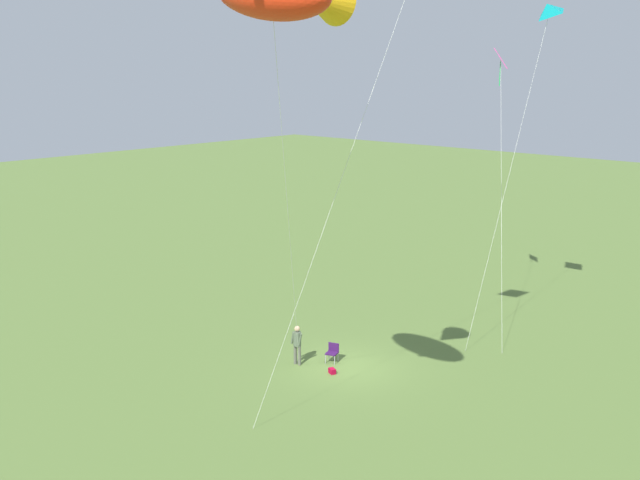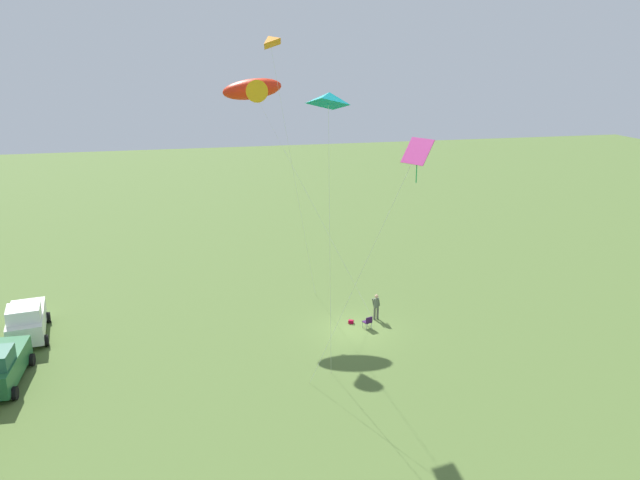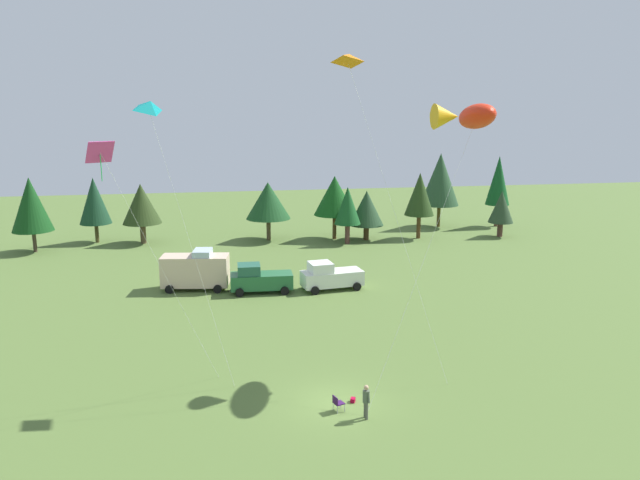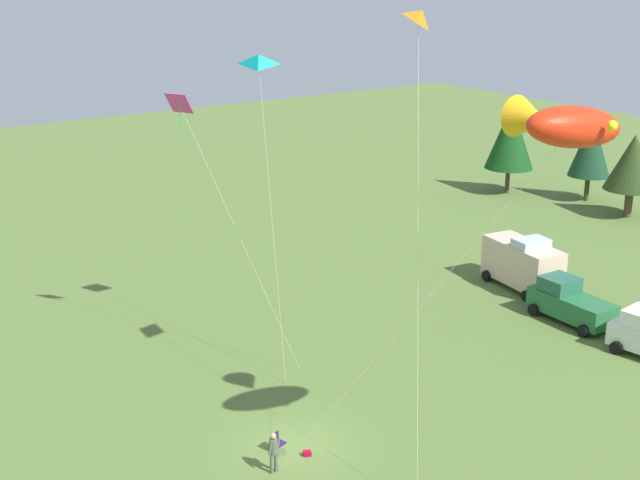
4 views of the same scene
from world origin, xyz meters
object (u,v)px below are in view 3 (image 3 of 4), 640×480
Objects in this scene: folding_chair at (337,402)px; person_kite_flyer at (366,399)px; truck_green_flatbed at (259,279)px; kite_delta_teal at (151,107)px; backpack_on_grass at (353,400)px; van_camper_beige at (196,270)px; kite_large_fish at (469,116)px; kite_delta_orange at (349,60)px; kite_diamond_rainbow at (103,159)px; truck_white_pickup at (330,276)px.

person_kite_flyer is at bearing -56.41° from folding_chair.
kite_delta_teal reaches higher than truck_green_flatbed.
backpack_on_grass is 0.06× the size of van_camper_beige.
person_kite_flyer is at bearing -137.75° from kite_large_fish.
kite_delta_orange is (9.13, -16.82, 15.66)m from van_camper_beige.
kite_large_fish reaches higher than backpack_on_grass.
kite_delta_orange reaches higher than truck_green_flatbed.
folding_chair is at bearing -8.43° from kite_diamond_rainbow.
kite_delta_orange is at bearing 75.12° from truck_white_pickup.
kite_delta_orange is at bearing -179.19° from kite_large_fish.
folding_chair is (-1.24, 0.94, -0.53)m from person_kite_flyer.
kite_delta_teal is at bearing 132.28° from folding_chair.
van_camper_beige is at bearing 81.54° from kite_diamond_rainbow.
truck_white_pickup is 22.12m from kite_delta_orange.
folding_chair is at bearing 98.16° from truck_green_flatbed.
kite_delta_teal is (-12.07, -15.94, 13.77)m from truck_white_pickup.
truck_green_flatbed is at bearing 77.21° from folding_chair.
truck_green_flatbed reaches higher than person_kite_flyer.
kite_delta_teal is at bearing 143.25° from person_kite_flyer.
truck_green_flatbed is (-2.36, 20.79, 0.61)m from folding_chair.
backpack_on_grass is 0.02× the size of kite_delta_teal.
person_kite_flyer is 1.64m from folding_chair.
kite_diamond_rainbow reaches higher than person_kite_flyer.
truck_white_pickup is at bearing 83.24° from kite_delta_orange.
folding_chair is 17.83m from kite_delta_orange.
kite_delta_orange reaches higher than kite_delta_teal.
folding_chair is 17.28m from kite_large_fish.
van_camper_beige is 26.43m from kite_large_fish.
kite_large_fish reaches higher than person_kite_flyer.
person_kite_flyer is 0.11× the size of kite_delta_teal.
truck_green_flatbed is at bearing -10.07° from van_camper_beige.
folding_chair is 0.05× the size of kite_large_fish.
kite_diamond_rainbow is (-10.57, 1.57, 12.08)m from folding_chair.
backpack_on_grass is 19.97m from truck_white_pickup.
truck_white_pickup is at bearing 179.94° from truck_green_flatbed.
kite_delta_teal reaches higher than backpack_on_grass.
van_camper_beige is 1.08× the size of truck_white_pickup.
person_kite_flyer is 21.67m from truck_white_pickup.
truck_white_pickup is 0.29× the size of kite_delta_orange.
kite_delta_teal is (-9.87, 5.61, 13.84)m from person_kite_flyer.
folding_chair reaches higher than backpack_on_grass.
person_kite_flyer is 0.33× the size of truck_white_pickup.
folding_chair is at bearing 135.74° from person_kite_flyer.
kite_delta_teal is (-9.62, 3.85, 14.76)m from backpack_on_grass.
person_kite_flyer is 2.12× the size of folding_chair.
van_camper_beige is 5.40m from truck_green_flatbed.
van_camper_beige is at bearing 111.29° from backpack_on_grass.
kite_delta_orange reaches higher than folding_chair.
truck_white_pickup is at bearing 52.86° from kite_delta_teal.
kite_large_fish is 0.86× the size of kite_delta_orange.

